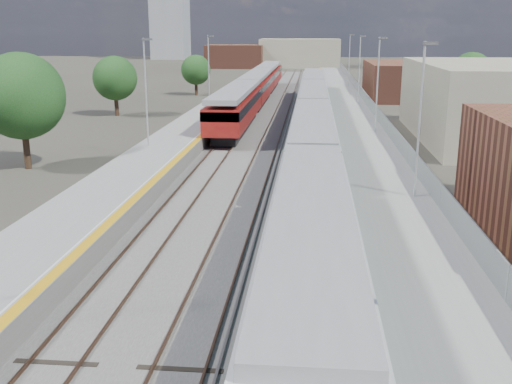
# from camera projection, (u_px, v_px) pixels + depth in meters

# --- Properties ---
(ground) EXTENTS (320.00, 320.00, 0.00)m
(ground) POSITION_uv_depth(u_px,v_px,m) (297.00, 127.00, 57.57)
(ground) COLOR #47443A
(ground) RESTS_ON ground
(ballast_bed) EXTENTS (10.50, 155.00, 0.06)m
(ballast_bed) POSITION_uv_depth(u_px,v_px,m) (275.00, 123.00, 60.17)
(ballast_bed) COLOR #565451
(ballast_bed) RESTS_ON ground
(tracks) EXTENTS (8.96, 160.00, 0.17)m
(tracks) POSITION_uv_depth(u_px,v_px,m) (282.00, 120.00, 61.71)
(tracks) COLOR #4C3323
(tracks) RESTS_ON ground
(platform_right) EXTENTS (4.70, 155.00, 8.52)m
(platform_right) POSITION_uv_depth(u_px,v_px,m) (351.00, 119.00, 59.35)
(platform_right) COLOR slate
(platform_right) RESTS_ON ground
(platform_left) EXTENTS (4.30, 155.00, 8.52)m
(platform_left) POSITION_uv_depth(u_px,v_px,m) (208.00, 117.00, 60.65)
(platform_left) COLOR slate
(platform_left) RESTS_ON ground
(buildings) EXTENTS (72.00, 185.50, 40.00)m
(buildings) POSITION_uv_depth(u_px,v_px,m) (231.00, 23.00, 141.58)
(buildings) COLOR brown
(buildings) RESTS_ON ground
(green_train) EXTENTS (2.86, 79.59, 3.15)m
(green_train) POSITION_uv_depth(u_px,v_px,m) (313.00, 119.00, 47.68)
(green_train) COLOR black
(green_train) RESTS_ON ground
(red_train) EXTENTS (3.02, 61.16, 3.81)m
(red_train) POSITION_uv_depth(u_px,v_px,m) (257.00, 87.00, 74.48)
(red_train) COLOR black
(red_train) RESTS_ON ground
(tree_a) EXTENTS (5.68, 5.68, 7.70)m
(tree_a) POSITION_uv_depth(u_px,v_px,m) (21.00, 96.00, 39.12)
(tree_a) COLOR #382619
(tree_a) RESTS_ON ground
(tree_b) EXTENTS (4.75, 4.75, 6.43)m
(tree_b) POSITION_uv_depth(u_px,v_px,m) (115.00, 78.00, 64.31)
(tree_b) COLOR #382619
(tree_b) RESTS_ON ground
(tree_c) EXTENTS (4.21, 4.21, 5.71)m
(tree_c) POSITION_uv_depth(u_px,v_px,m) (196.00, 70.00, 85.26)
(tree_c) COLOR #382619
(tree_c) RESTS_ON ground
(tree_d) EXTENTS (4.84, 4.84, 6.56)m
(tree_d) POSITION_uv_depth(u_px,v_px,m) (471.00, 73.00, 71.62)
(tree_d) COLOR #382619
(tree_d) RESTS_ON ground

